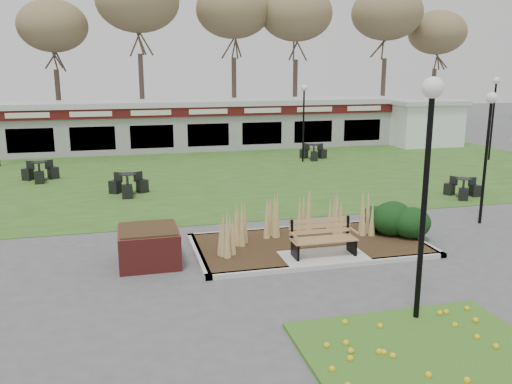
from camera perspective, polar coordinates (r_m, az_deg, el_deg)
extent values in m
plane|color=#515154|center=(14.15, 7.33, -7.32)|extent=(100.00, 100.00, 0.00)
cube|color=#31571B|center=(25.29, -2.61, 1.99)|extent=(34.00, 16.00, 0.02)
cube|color=#2A671D|center=(10.39, 16.95, -15.58)|extent=(4.20, 3.00, 0.08)
cube|color=#342215|center=(15.19, 5.68, -5.59)|extent=(6.22, 3.22, 0.12)
cube|color=#B7B7B2|center=(13.78, 7.96, -7.66)|extent=(6.40, 0.18, 0.12)
cube|color=#B7B7B2|center=(16.64, 3.81, -3.86)|extent=(6.40, 0.18, 0.12)
cube|color=#B7B7B2|center=(14.48, -6.06, -6.56)|extent=(0.18, 3.40, 0.12)
cube|color=#B7B7B2|center=(16.47, 15.95, -4.54)|extent=(0.18, 3.40, 0.12)
cube|color=#B7B7B2|center=(14.26, 7.11, -6.88)|extent=(2.20, 1.20, 0.13)
cone|color=tan|center=(14.85, -1.72, -3.39)|extent=(0.36, 0.36, 1.15)
cone|color=tan|center=(15.46, 1.59, -2.72)|extent=(0.36, 0.36, 1.15)
cone|color=tan|center=(15.97, 5.20, -2.25)|extent=(0.36, 0.36, 1.15)
cone|color=tan|center=(16.10, 8.46, -2.21)|extent=(0.36, 0.36, 1.15)
cone|color=tan|center=(16.07, 11.64, -2.37)|extent=(0.36, 0.36, 1.15)
cone|color=tan|center=(14.01, -3.01, -4.44)|extent=(0.36, 0.36, 1.15)
ellipsoid|color=black|center=(16.24, 14.16, -2.73)|extent=(1.21, 1.10, 0.99)
ellipsoid|color=black|center=(16.11, 16.07, -3.14)|extent=(1.10, 1.00, 0.90)
ellipsoid|color=black|center=(16.82, 14.25, -2.40)|extent=(1.06, 0.96, 0.86)
ellipsoid|color=black|center=(16.56, 12.41, -2.73)|extent=(0.92, 0.84, 0.76)
cube|color=olive|center=(14.10, 7.17, -4.99)|extent=(1.70, 0.57, 0.04)
cube|color=olive|center=(14.29, 6.75, -3.55)|extent=(1.70, 0.13, 0.44)
cube|color=black|center=(13.92, 4.13, -6.12)|extent=(0.06, 0.55, 0.42)
cube|color=black|center=(14.46, 10.04, -5.54)|extent=(0.06, 0.55, 0.42)
cube|color=black|center=(14.04, 3.78, -3.92)|extent=(0.06, 0.06, 0.50)
cube|color=black|center=(14.58, 9.64, -3.43)|extent=(0.06, 0.06, 0.50)
cube|color=olive|center=(13.76, 4.03, -4.59)|extent=(0.05, 0.50, 0.04)
cube|color=olive|center=(14.34, 10.28, -4.04)|extent=(0.05, 0.50, 0.04)
cube|color=maroon|center=(14.05, -11.22, -5.68)|extent=(1.50, 1.50, 0.90)
cube|color=#342215|center=(13.91, -11.31, -3.85)|extent=(1.40, 1.40, 0.06)
cube|color=#949597|center=(32.88, -5.47, 6.84)|extent=(24.00, 3.00, 2.60)
cube|color=#4A0F10|center=(31.25, -5.07, 8.45)|extent=(24.00, 0.18, 0.55)
cube|color=silver|center=(32.75, -5.53, 9.36)|extent=(24.60, 3.40, 0.30)
cube|color=silver|center=(31.14, -5.04, 8.43)|extent=(22.00, 0.02, 0.28)
cube|color=black|center=(31.49, -5.05, 6.01)|extent=(22.00, 0.10, 1.30)
cube|color=white|center=(35.66, 17.19, 6.81)|extent=(4.00, 3.00, 2.60)
cube|color=silver|center=(35.55, 17.35, 9.05)|extent=(4.40, 3.40, 0.25)
cylinder|color=#47382B|center=(40.57, -20.15, 9.14)|extent=(0.36, 0.36, 5.17)
ellipsoid|color=olive|center=(40.65, -20.83, 17.31)|extent=(5.24, 5.24, 3.93)
cylinder|color=#47382B|center=(40.41, -11.55, 9.66)|extent=(0.36, 0.36, 5.17)
ellipsoid|color=olive|center=(40.49, -11.95, 17.88)|extent=(5.24, 5.24, 3.93)
cylinder|color=#47382B|center=(41.14, -3.06, 9.96)|extent=(0.36, 0.36, 5.17)
ellipsoid|color=olive|center=(41.22, -3.16, 18.05)|extent=(5.24, 5.24, 3.93)
cylinder|color=#47382B|center=(42.71, 4.98, 10.05)|extent=(0.36, 0.36, 5.17)
ellipsoid|color=olive|center=(42.78, 5.15, 17.84)|extent=(5.24, 5.24, 3.93)
cylinder|color=#47382B|center=(45.03, 12.33, 9.97)|extent=(0.36, 0.36, 5.17)
ellipsoid|color=olive|center=(45.10, 12.71, 17.35)|extent=(5.24, 5.24, 3.93)
cylinder|color=#47382B|center=(47.99, 18.86, 9.76)|extent=(0.36, 0.36, 5.17)
ellipsoid|color=olive|center=(48.06, 19.39, 16.67)|extent=(5.24, 5.24, 3.93)
cylinder|color=black|center=(10.74, 17.21, -2.27)|extent=(0.11, 0.11, 4.37)
sphere|color=white|center=(10.38, 18.11, 10.40)|extent=(0.39, 0.39, 0.39)
cylinder|color=black|center=(18.38, 22.99, 2.68)|extent=(0.10, 0.10, 3.82)
sphere|color=white|center=(18.15, 23.58, 9.09)|extent=(0.34, 0.34, 0.34)
cylinder|color=black|center=(28.07, 5.01, 6.83)|extent=(0.09, 0.09, 3.65)
sphere|color=white|center=(27.92, 5.09, 10.86)|extent=(0.33, 0.33, 0.33)
cylinder|color=black|center=(31.11, 23.62, 6.72)|extent=(0.10, 0.10, 3.99)
sphere|color=white|center=(30.98, 23.99, 10.67)|extent=(0.36, 0.36, 0.36)
cylinder|color=black|center=(25.39, -21.72, 1.16)|extent=(0.49, 0.49, 0.03)
cylinder|color=black|center=(25.32, -21.79, 2.03)|extent=(0.06, 0.06, 0.80)
cylinder|color=black|center=(25.25, -21.87, 2.94)|extent=(0.66, 0.66, 0.03)
cube|color=black|center=(25.62, -20.56, 1.90)|extent=(0.52, 0.52, 0.51)
cube|color=black|center=(25.69, -22.90, 1.73)|extent=(0.50, 0.50, 0.51)
cube|color=black|center=(24.75, -21.84, 1.42)|extent=(0.40, 0.40, 0.51)
cylinder|color=black|center=(21.65, -13.26, -0.21)|extent=(0.48, 0.48, 0.03)
cylinder|color=black|center=(21.57, -13.31, 0.80)|extent=(0.05, 0.05, 0.79)
cylinder|color=black|center=(21.49, -13.37, 1.85)|extent=(0.66, 0.66, 0.03)
cube|color=black|center=(21.87, -11.88, 0.63)|extent=(0.50, 0.50, 0.50)
cube|color=black|center=(21.94, -14.60, 0.52)|extent=(0.52, 0.52, 0.50)
cube|color=black|center=(21.02, -13.39, 0.04)|extent=(0.40, 0.40, 0.50)
cylinder|color=black|center=(22.14, 20.86, -0.45)|extent=(0.43, 0.43, 0.03)
cylinder|color=black|center=(22.06, 20.93, 0.42)|extent=(0.05, 0.05, 0.70)
cylinder|color=black|center=(21.99, 21.01, 1.33)|extent=(0.58, 0.58, 0.02)
cube|color=black|center=(22.39, 22.03, 0.14)|extent=(0.34, 0.34, 0.44)
cube|color=black|center=(22.32, 19.69, 0.30)|extent=(0.45, 0.45, 0.44)
cube|color=black|center=(21.57, 20.98, -0.23)|extent=(0.45, 0.45, 0.44)
cylinder|color=black|center=(29.19, 6.06, 3.50)|extent=(0.46, 0.46, 0.03)
cylinder|color=black|center=(29.13, 6.08, 4.22)|extent=(0.05, 0.05, 0.75)
cylinder|color=black|center=(29.07, 6.10, 4.97)|extent=(0.63, 0.63, 0.03)
cube|color=black|center=(29.47, 7.01, 4.01)|extent=(0.43, 0.43, 0.48)
cube|color=black|center=(29.41, 5.07, 4.04)|extent=(0.50, 0.50, 0.48)
cube|color=black|center=(28.58, 6.13, 3.75)|extent=(0.44, 0.44, 0.48)
cylinder|color=black|center=(33.07, 25.38, 5.31)|extent=(0.06, 0.06, 2.20)
imported|color=black|center=(39.71, -19.75, 6.36)|extent=(4.53, 2.89, 1.41)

